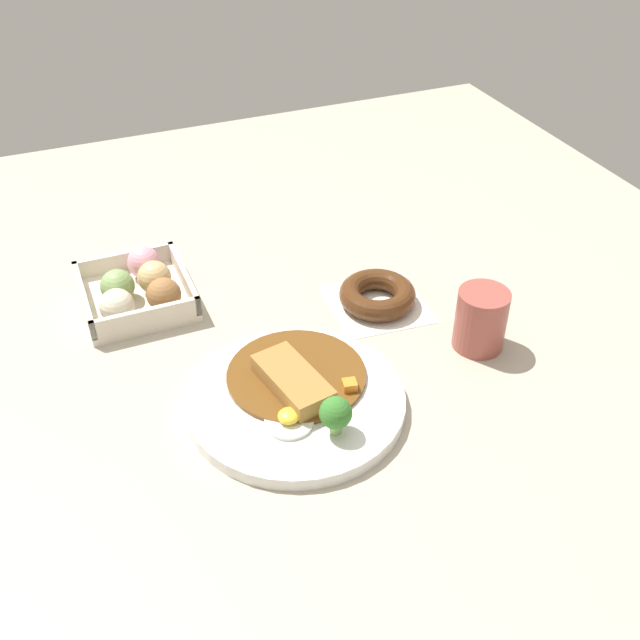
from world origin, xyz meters
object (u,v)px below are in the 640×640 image
at_px(donut_box, 138,289).
at_px(coffee_mug, 481,320).
at_px(curry_plate, 297,397).
at_px(chocolate_ring_donut, 377,295).

distance_m(donut_box, coffee_mug, 0.51).
distance_m(curry_plate, donut_box, 0.33).
relative_size(donut_box, coffee_mug, 1.91).
height_order(chocolate_ring_donut, coffee_mug, coffee_mug).
height_order(donut_box, coffee_mug, coffee_mug).
distance_m(donut_box, chocolate_ring_donut, 0.36).
bearing_deg(donut_box, curry_plate, -154.77).
relative_size(curry_plate, chocolate_ring_donut, 1.83).
xyz_separation_m(curry_plate, chocolate_ring_donut, (0.16, -0.19, 0.00)).
height_order(curry_plate, donut_box, curry_plate).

